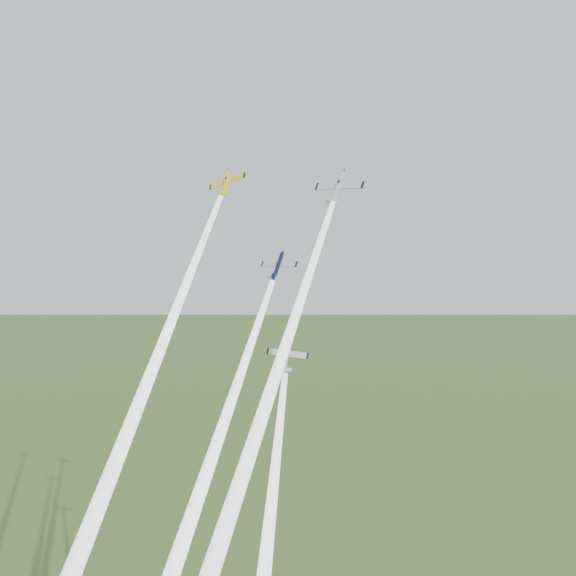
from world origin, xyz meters
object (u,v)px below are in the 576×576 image
object	(u,v)px
plane_silver_right	(338,188)
plane_navy	(278,266)
plane_yellow	(226,183)
plane_silver_low	(287,356)

from	to	relation	value
plane_silver_right	plane_navy	bearing A→B (deg)	-144.72
plane_yellow	plane_silver_low	bearing A→B (deg)	-32.40
plane_silver_low	plane_silver_right	bearing A→B (deg)	57.62
plane_yellow	plane_silver_right	distance (m)	20.64
plane_navy	plane_silver_low	bearing A→B (deg)	-53.11
plane_silver_low	plane_yellow	bearing A→B (deg)	131.23
plane_navy	plane_silver_low	xyz separation A→B (m)	(3.33, -8.02, -13.79)
plane_yellow	plane_navy	distance (m)	19.12
plane_navy	plane_silver_low	distance (m)	16.30
plane_navy	plane_silver_right	size ratio (longest dim) A/B	0.76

